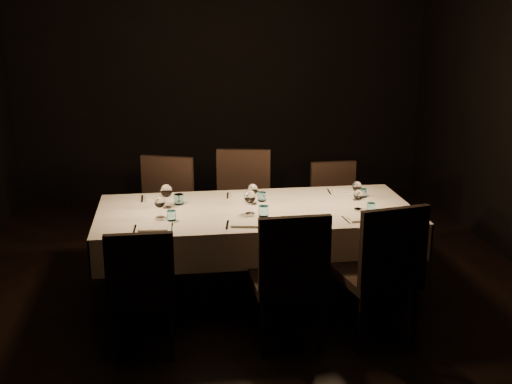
{
  "coord_description": "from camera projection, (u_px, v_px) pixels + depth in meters",
  "views": [
    {
      "loc": [
        -0.66,
        -4.85,
        2.32
      ],
      "look_at": [
        0.0,
        0.0,
        0.9
      ],
      "focal_mm": 45.0,
      "sensor_mm": 36.0,
      "label": 1
    }
  ],
  "objects": [
    {
      "name": "place_setting_near_center",
      "position": [
        252.0,
        208.0,
        4.9
      ],
      "size": [
        0.36,
        0.41,
        0.19
      ],
      "rotation": [
        0.0,
        0.0,
        -0.15
      ],
      "color": "silver",
      "rests_on": "dining_table"
    },
    {
      "name": "dining_table",
      "position": [
        256.0,
        217.0,
        5.15
      ],
      "size": [
        2.52,
        1.12,
        0.76
      ],
      "color": "black",
      "rests_on": "ground"
    },
    {
      "name": "place_setting_far_center",
      "position": [
        252.0,
        193.0,
        5.32
      ],
      "size": [
        0.32,
        0.4,
        0.17
      ],
      "rotation": [
        0.0,
        0.0,
        -0.11
      ],
      "color": "silver",
      "rests_on": "dining_table"
    },
    {
      "name": "place_setting_far_right",
      "position": [
        354.0,
        190.0,
        5.44
      ],
      "size": [
        0.3,
        0.39,
        0.16
      ],
      "rotation": [
        0.0,
        0.0,
        -0.08
      ],
      "color": "silver",
      "rests_on": "dining_table"
    },
    {
      "name": "place_setting_far_left",
      "position": [
        167.0,
        195.0,
        5.23
      ],
      "size": [
        0.35,
        0.42,
        0.2
      ],
      "rotation": [
        0.0,
        0.0,
        0.02
      ],
      "color": "silver",
      "rests_on": "dining_table"
    },
    {
      "name": "place_setting_near_right",
      "position": [
        362.0,
        205.0,
        5.01
      ],
      "size": [
        0.3,
        0.39,
        0.16
      ],
      "rotation": [
        0.0,
        0.0,
        0.09
      ],
      "color": "silver",
      "rests_on": "dining_table"
    },
    {
      "name": "room",
      "position": [
        256.0,
        117.0,
        4.93
      ],
      "size": [
        5.01,
        6.01,
        3.01
      ],
      "color": "black",
      "rests_on": "ground"
    },
    {
      "name": "place_setting_near_left",
      "position": [
        161.0,
        213.0,
        4.81
      ],
      "size": [
        0.31,
        0.4,
        0.17
      ],
      "rotation": [
        0.0,
        0.0,
        -0.04
      ],
      "color": "silver",
      "rests_on": "dining_table"
    },
    {
      "name": "chair_far_center",
      "position": [
        243.0,
        203.0,
        5.94
      ],
      "size": [
        0.59,
        0.59,
        1.05
      ],
      "rotation": [
        0.0,
        0.0,
        -0.19
      ],
      "color": "black",
      "rests_on": "ground"
    },
    {
      "name": "chair_far_left",
      "position": [
        164.0,
        209.0,
        5.79
      ],
      "size": [
        0.62,
        0.62,
        1.02
      ],
      "rotation": [
        0.0,
        0.0,
        -0.35
      ],
      "color": "black",
      "rests_on": "ground"
    },
    {
      "name": "chair_near_left",
      "position": [
        142.0,
        286.0,
        4.3
      ],
      "size": [
        0.44,
        0.44,
        0.93
      ],
      "rotation": [
        0.0,
        0.0,
        3.14
      ],
      "color": "black",
      "rests_on": "ground"
    },
    {
      "name": "chair_near_right",
      "position": [
        382.0,
        268.0,
        4.47
      ],
      "size": [
        0.59,
        0.59,
        1.04
      ],
      "rotation": [
        0.0,
        0.0,
        3.34
      ],
      "color": "black",
      "rests_on": "ground"
    },
    {
      "name": "chair_near_center",
      "position": [
        290.0,
        274.0,
        4.39
      ],
      "size": [
        0.5,
        0.5,
        1.01
      ],
      "rotation": [
        0.0,
        0.0,
        3.18
      ],
      "color": "black",
      "rests_on": "ground"
    },
    {
      "name": "chair_far_right",
      "position": [
        335.0,
        206.0,
        6.08
      ],
      "size": [
        0.44,
        0.44,
        0.9
      ],
      "rotation": [
        0.0,
        0.0,
        0.02
      ],
      "color": "black",
      "rests_on": "ground"
    }
  ]
}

